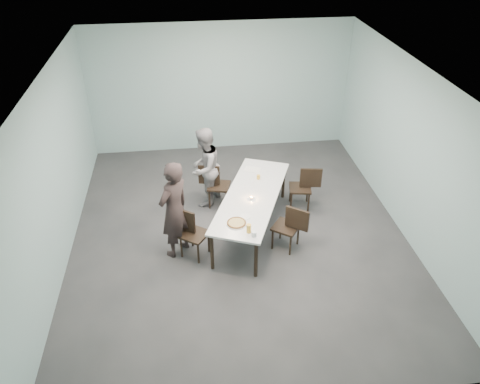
{
  "coord_description": "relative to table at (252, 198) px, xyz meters",
  "views": [
    {
      "loc": [
        -0.84,
        -6.8,
        5.34
      ],
      "look_at": [
        0.0,
        -0.16,
        1.0
      ],
      "focal_mm": 35.0,
      "sensor_mm": 36.0,
      "label": 1
    }
  ],
  "objects": [
    {
      "name": "tealight",
      "position": [
        -0.02,
        -0.12,
        0.08
      ],
      "size": [
        0.06,
        0.06,
        0.05
      ],
      "color": "silver",
      "rests_on": "table"
    },
    {
      "name": "chair_far_right",
      "position": [
        1.13,
        0.61,
        -0.19
      ],
      "size": [
        0.64,
        0.49,
        0.87
      ],
      "rotation": [
        0.0,
        0.0,
        2.97
      ],
      "color": "black",
      "rests_on": "ground"
    },
    {
      "name": "diner_near",
      "position": [
        -1.37,
        -0.48,
        0.19
      ],
      "size": [
        0.75,
        0.76,
        1.77
      ],
      "primitive_type": "imported",
      "rotation": [
        0.0,
        0.0,
        -2.31
      ],
      "color": "black",
      "rests_on": "ground"
    },
    {
      "name": "menu",
      "position": [
        0.15,
        0.9,
        0.06
      ],
      "size": [
        0.36,
        0.32,
        0.01
      ],
      "primitive_type": "cube",
      "rotation": [
        0.0,
        0.0,
        -0.38
      ],
      "color": "silver",
      "rests_on": "table"
    },
    {
      "name": "side_plate",
      "position": [
        -0.2,
        -0.63,
        0.06
      ],
      "size": [
        0.18,
        0.18,
        0.01
      ],
      "primitive_type": "cylinder",
      "color": "white",
      "rests_on": "table"
    },
    {
      "name": "amber_tumbler",
      "position": [
        0.21,
        0.54,
        0.1
      ],
      "size": [
        0.07,
        0.07,
        0.08
      ],
      "primitive_type": "cylinder",
      "color": "gold",
      "rests_on": "table"
    },
    {
      "name": "beer_glass",
      "position": [
        -0.2,
        -1.06,
        0.13
      ],
      "size": [
        0.08,
        0.08,
        0.15
      ],
      "primitive_type": "cylinder",
      "color": "gold",
      "rests_on": "table"
    },
    {
      "name": "diner_far",
      "position": [
        -0.79,
        1.01,
        0.11
      ],
      "size": [
        0.93,
        0.99,
        1.61
      ],
      "primitive_type": "imported",
      "rotation": [
        0.0,
        0.0,
        -2.11
      ],
      "color": "gray",
      "rests_on": "ground"
    },
    {
      "name": "chair_far_left",
      "position": [
        -0.6,
        0.91,
        -0.19
      ],
      "size": [
        0.65,
        0.51,
        0.87
      ],
      "rotation": [
        0.0,
        0.0,
        -0.23
      ],
      "color": "black",
      "rests_on": "ground"
    },
    {
      "name": "pizza",
      "position": [
        -0.37,
        -0.81,
        0.08
      ],
      "size": [
        0.34,
        0.34,
        0.04
      ],
      "color": "white",
      "rests_on": "table"
    },
    {
      "name": "ground",
      "position": [
        -0.24,
        -0.09,
        -0.69
      ],
      "size": [
        7.0,
        7.0,
        0.0
      ],
      "primitive_type": "plane",
      "color": "#333335",
      "rests_on": "ground"
    },
    {
      "name": "water_tumbler",
      "position": [
        -0.14,
        -1.17,
        0.1
      ],
      "size": [
        0.08,
        0.08,
        0.09
      ],
      "primitive_type": "cylinder",
      "color": "silver",
      "rests_on": "table"
    },
    {
      "name": "table",
      "position": [
        0.0,
        0.0,
        0.0
      ],
      "size": [
        1.81,
        2.75,
        0.75
      ],
      "rotation": [
        0.0,
        0.0,
        -0.38
      ],
      "color": "white",
      "rests_on": "ground"
    },
    {
      "name": "room_shell",
      "position": [
        -0.24,
        -0.09,
        1.33
      ],
      "size": [
        6.02,
        7.02,
        3.01
      ],
      "color": "#91B4B6",
      "rests_on": "ground"
    },
    {
      "name": "chair_near_left",
      "position": [
        -1.13,
        -0.55,
        -0.19
      ],
      "size": [
        0.63,
        0.58,
        0.87
      ],
      "rotation": [
        0.0,
        0.0,
        -0.61
      ],
      "color": "black",
      "rests_on": "ground"
    },
    {
      "name": "chair_near_right",
      "position": [
        0.58,
        -0.63,
        -0.19
      ],
      "size": [
        0.63,
        0.59,
        0.87
      ],
      "rotation": [
        0.0,
        0.0,
        2.51
      ],
      "color": "black",
      "rests_on": "ground"
    }
  ]
}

